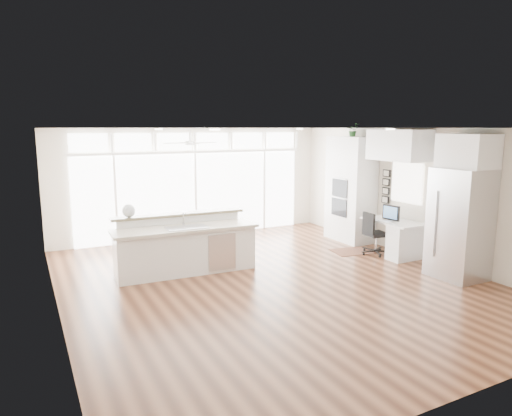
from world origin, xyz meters
TOP-DOWN VIEW (x-y plane):
  - floor at (0.00, 0.00)m, footprint 7.00×8.00m
  - ceiling at (0.00, 0.00)m, footprint 7.00×8.00m
  - wall_back at (0.00, 4.00)m, footprint 7.00×0.04m
  - wall_front at (0.00, -4.00)m, footprint 7.00×0.04m
  - wall_left at (-3.50, 0.00)m, footprint 0.04×8.00m
  - wall_right at (3.50, 0.00)m, footprint 0.04×8.00m
  - glass_wall at (0.00, 3.94)m, footprint 5.80×0.06m
  - transom_row at (0.00, 3.94)m, footprint 5.90×0.06m
  - desk_window at (3.46, 0.30)m, footprint 0.04×0.85m
  - ceiling_fan at (-0.50, 2.80)m, footprint 1.16×1.16m
  - recessed_lights at (0.00, 0.20)m, footprint 3.40×3.00m
  - oven_cabinet at (3.17, 1.80)m, footprint 0.64×1.20m
  - desk_nook at (3.13, 0.30)m, footprint 0.72×1.30m
  - upper_cabinets at (3.17, 0.30)m, footprint 0.64×1.30m
  - refrigerator at (3.11, -1.35)m, footprint 0.76×0.90m
  - fridge_cabinet at (3.17, -1.35)m, footprint 0.64×0.90m
  - framed_photos at (3.46, 0.92)m, footprint 0.06×0.22m
  - kitchen_island at (-1.19, 1.21)m, footprint 2.74×1.14m
  - rug at (2.56, 0.91)m, footprint 0.96×0.76m
  - office_chair at (2.87, 0.53)m, footprint 0.52×0.49m
  - fishbowl at (-2.12, 1.66)m, footprint 0.29×0.29m
  - monitor at (3.05, 0.30)m, footprint 0.11×0.44m
  - keyboard at (2.88, 0.30)m, footprint 0.14×0.34m
  - potted_plant at (3.17, 1.80)m, footprint 0.31×0.33m

SIDE VIEW (x-z plane):
  - floor at x=0.00m, z-range -0.02..0.00m
  - rug at x=2.56m, z-range 0.00..0.01m
  - desk_nook at x=3.13m, z-range 0.00..0.76m
  - office_chair at x=2.87m, z-range 0.00..0.91m
  - kitchen_island at x=-1.19m, z-range 0.00..1.07m
  - keyboard at x=2.88m, z-range 0.76..0.78m
  - monitor at x=3.05m, z-range 0.76..1.12m
  - refrigerator at x=3.11m, z-range 0.00..2.00m
  - glass_wall at x=0.00m, z-range 0.01..2.09m
  - fishbowl at x=-2.12m, z-range 1.07..1.32m
  - oven_cabinet at x=3.17m, z-range 0.00..2.50m
  - wall_back at x=0.00m, z-range 0.00..2.70m
  - wall_front at x=0.00m, z-range 0.00..2.70m
  - wall_left at x=-3.50m, z-range 0.00..2.70m
  - wall_right at x=3.50m, z-range 0.00..2.70m
  - framed_photos at x=3.46m, z-range 1.00..1.80m
  - desk_window at x=3.46m, z-range 1.12..1.98m
  - fridge_cabinet at x=3.17m, z-range 2.00..2.60m
  - upper_cabinets at x=3.17m, z-range 2.03..2.67m
  - transom_row at x=0.00m, z-range 2.18..2.58m
  - ceiling_fan at x=-0.50m, z-range 2.32..2.64m
  - potted_plant at x=3.17m, z-range 2.50..2.74m
  - recessed_lights at x=0.00m, z-range 2.67..2.69m
  - ceiling at x=0.00m, z-range 2.69..2.71m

